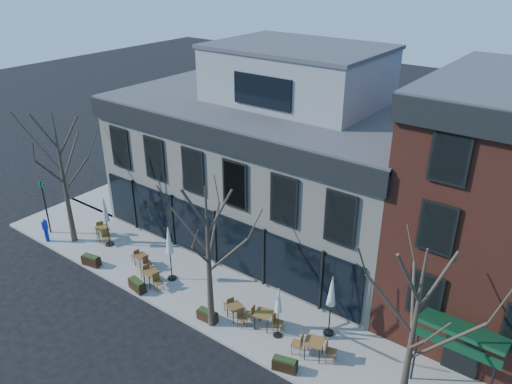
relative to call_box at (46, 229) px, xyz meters
The scene contains 23 objects.
ground 10.62m from the call_box, 23.38° to the left, with size 120.00×120.00×0.00m, color black.
sidewalk_front 13.15m from the call_box, ahead, with size 33.50×4.70×0.15m, color gray.
sidewalk_side 10.35m from the call_box, 98.57° to the left, with size 4.50×12.00×0.15m, color gray.
corner_building 14.00m from the call_box, 43.44° to the left, with size 18.39×10.39×11.10m.
tree_corner 3.67m from the call_box, 39.08° to the left, with size 3.93×3.98×7.92m.
tree_mid 13.04m from the call_box, ahead, with size 3.50×3.55×7.04m.
tree_right 21.95m from the call_box, ahead, with size 3.72×3.77×7.48m.
sign_pole 1.55m from the call_box, 138.32° to the left, with size 0.50×0.10×3.40m.
call_box is the anchor object (origin of this frame).
cafe_set_0 3.30m from the call_box, 39.88° to the left, with size 1.89×1.11×0.97m.
cafe_set_1 6.70m from the call_box, 13.65° to the left, with size 1.61×0.71×0.83m.
cafe_set_2 8.23m from the call_box, ahead, with size 1.82×0.84×0.93m.
cafe_set_3 13.41m from the call_box, ahead, with size 1.71×0.98×0.88m.
cafe_set_4 14.83m from the call_box, ahead, with size 1.96×0.93×1.01m.
cafe_set_5 17.59m from the call_box, ahead, with size 2.01×1.05×1.03m.
umbrella_0 4.05m from the call_box, 30.82° to the left, with size 0.49×0.49×3.05m.
umbrella_1 8.95m from the call_box, 11.36° to the left, with size 0.50×0.50×3.10m.
umbrella_3 15.70m from the call_box, ahead, with size 0.41×0.41×2.59m.
umbrella_4 17.66m from the call_box, ahead, with size 0.50×0.50×3.09m.
planter_0 4.23m from the call_box, ahead, with size 1.12×0.62×0.59m.
planter_1 7.98m from the call_box, ahead, with size 1.12×0.59×0.60m.
planter_2 12.39m from the call_box, ahead, with size 1.02×0.46×0.56m.
planter_3 16.99m from the call_box, ahead, with size 1.10×0.67×0.57m.
Camera 1 is at (15.51, -17.19, 15.64)m, focal length 35.00 mm.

